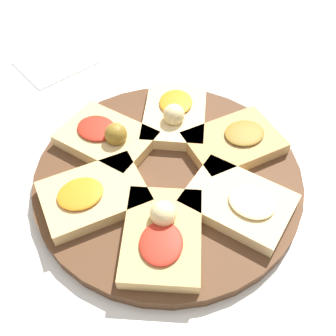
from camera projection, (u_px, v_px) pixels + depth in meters
name	position (u px, v px, depth m)	size (l,w,h in m)	color
ground_plane	(168.00, 180.00, 0.64)	(3.00, 3.00, 0.00)	silver
serving_board	(168.00, 176.00, 0.63)	(0.43, 0.43, 0.02)	#51331E
focaccia_slice_0	(162.00, 234.00, 0.54)	(0.18, 0.18, 0.05)	tan
focaccia_slice_1	(239.00, 202.00, 0.58)	(0.13, 0.17, 0.03)	#E5C689
focaccia_slice_2	(234.00, 142.00, 0.65)	(0.18, 0.15, 0.03)	tan
focaccia_slice_3	(175.00, 114.00, 0.69)	(0.18, 0.18, 0.05)	#E5C689
focaccia_slice_4	(107.00, 137.00, 0.66)	(0.13, 0.17, 0.05)	#DBB775
focaccia_slice_5	(93.00, 195.00, 0.58)	(0.18, 0.15, 0.03)	#DBB775
napkin_stack	(55.00, 62.00, 0.85)	(0.15, 0.12, 0.01)	white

